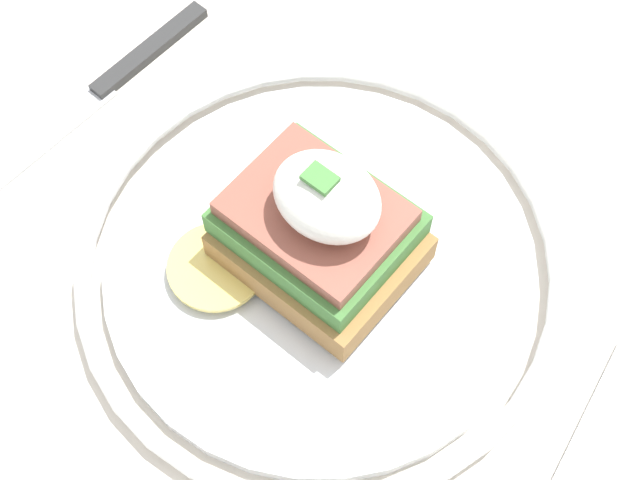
{
  "coord_description": "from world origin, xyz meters",
  "views": [
    {
      "loc": [
        -0.11,
        0.21,
        1.21
      ],
      "look_at": [
        0.03,
        0.03,
        0.79
      ],
      "focal_mm": 50.0,
      "sensor_mm": 36.0,
      "label": 1
    }
  ],
  "objects_px": {
    "sandwich": "(318,228)",
    "fork": "(567,470)",
    "knife": "(111,83)",
    "plate": "(320,262)"
  },
  "relations": [
    {
      "from": "plate",
      "to": "fork",
      "type": "height_order",
      "value": "plate"
    },
    {
      "from": "sandwich",
      "to": "fork",
      "type": "xyz_separation_m",
      "value": [
        -0.17,
        0.01,
        -0.04
      ]
    },
    {
      "from": "knife",
      "to": "fork",
      "type": "bearing_deg",
      "value": 176.25
    },
    {
      "from": "sandwich",
      "to": "knife",
      "type": "height_order",
      "value": "sandwich"
    },
    {
      "from": "plate",
      "to": "knife",
      "type": "relative_size",
      "value": 1.42
    },
    {
      "from": "sandwich",
      "to": "fork",
      "type": "bearing_deg",
      "value": 177.07
    },
    {
      "from": "fork",
      "to": "knife",
      "type": "height_order",
      "value": "knife"
    },
    {
      "from": "sandwich",
      "to": "fork",
      "type": "relative_size",
      "value": 0.83
    },
    {
      "from": "plate",
      "to": "knife",
      "type": "height_order",
      "value": "plate"
    },
    {
      "from": "plate",
      "to": "sandwich",
      "type": "relative_size",
      "value": 2.37
    }
  ]
}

